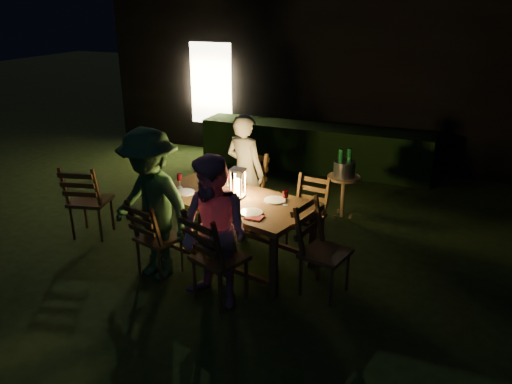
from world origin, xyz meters
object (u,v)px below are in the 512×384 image
at_px(person_house_side, 245,172).
at_px(bottle_table, 215,182).
at_px(chair_spare, 91,213).
at_px(person_opp_right, 214,233).
at_px(lantern, 238,185).
at_px(chair_near_right, 219,272).
at_px(chair_far_left, 243,205).
at_px(ice_bucket, 344,169).
at_px(dining_table, 232,204).
at_px(side_table, 344,181).
at_px(chair_near_left, 158,250).
at_px(person_opp_left, 151,206).
at_px(chair_end, 323,266).
at_px(bottle_bucket_b, 349,165).
at_px(chair_far_right, 306,227).
at_px(bottle_bucket_a, 340,166).

distance_m(person_house_side, bottle_table, 0.86).
xyz_separation_m(chair_spare, person_opp_right, (2.22, -0.78, 0.47)).
bearing_deg(lantern, chair_near_right, -78.66).
relative_size(chair_far_left, lantern, 3.05).
bearing_deg(ice_bucket, dining_table, -117.97).
distance_m(dining_table, side_table, 1.97).
height_order(chair_near_left, person_opp_left, person_opp_left).
bearing_deg(chair_far_left, dining_table, 118.80).
xyz_separation_m(lantern, side_table, (0.86, 1.70, -0.41)).
xyz_separation_m(person_opp_right, lantern, (-0.17, 0.94, 0.16)).
xyz_separation_m(person_opp_right, person_opp_left, (-0.87, 0.22, 0.07)).
distance_m(person_opp_left, ice_bucket, 2.88).
relative_size(dining_table, chair_end, 2.01).
relative_size(chair_near_left, chair_end, 0.93).
relative_size(chair_far_left, bottle_bucket_b, 3.34).
relative_size(chair_near_left, ice_bucket, 3.22).
distance_m(person_opp_right, lantern, 0.97).
bearing_deg(chair_far_right, chair_end, 124.47).
relative_size(chair_far_right, ice_bucket, 3.14).
height_order(chair_near_left, lantern, lantern).
bearing_deg(side_table, lantern, -116.86).
bearing_deg(ice_bucket, chair_far_left, -143.13).
relative_size(chair_spare, person_opp_left, 0.62).
relative_size(chair_near_left, bottle_table, 3.45).
distance_m(chair_near_left, person_opp_right, 1.03).
relative_size(dining_table, chair_near_left, 2.15).
height_order(person_house_side, bottle_bucket_a, person_house_side).
xyz_separation_m(chair_end, person_opp_right, (-0.96, -0.60, 0.47)).
height_order(chair_near_right, bottle_bucket_b, chair_near_right).
height_order(chair_near_right, chair_far_right, chair_near_right).
distance_m(dining_table, person_opp_left, 0.95).
bearing_deg(chair_far_right, side_table, -92.53).
xyz_separation_m(chair_near_left, chair_far_left, (0.38, 1.49, 0.03)).
bearing_deg(bottle_table, person_opp_left, -118.17).
relative_size(chair_far_right, bottle_bucket_a, 2.94).
bearing_deg(dining_table, chair_near_right, -59.91).
height_order(side_table, bottle_bucket_b, bottle_bucket_b).
height_order(chair_far_left, chair_far_right, chair_far_left).
bearing_deg(chair_end, side_table, -159.58).
height_order(dining_table, person_opp_left, person_opp_left).
bearing_deg(side_table, bottle_table, -124.83).
height_order(chair_far_right, person_opp_left, person_opp_left).
distance_m(chair_far_left, person_opp_right, 1.89).
xyz_separation_m(ice_bucket, bottle_bucket_a, (-0.05, -0.04, 0.05)).
relative_size(chair_near_right, person_house_side, 0.68).
bearing_deg(dining_table, chair_far_left, 120.27).
distance_m(person_opp_right, person_opp_left, 0.90).
xyz_separation_m(dining_table, person_house_side, (-0.23, 0.91, 0.07)).
height_order(person_opp_left, ice_bucket, person_opp_left).
relative_size(lantern, ice_bucket, 1.17).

